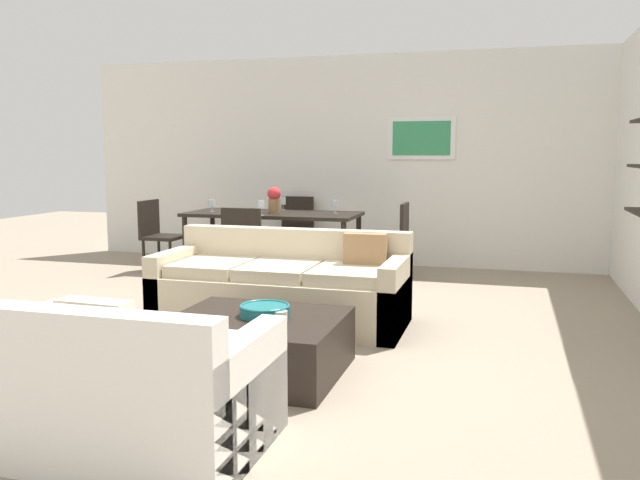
# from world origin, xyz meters

# --- Properties ---
(ground_plane) EXTENTS (18.00, 18.00, 0.00)m
(ground_plane) POSITION_xyz_m (0.00, 0.00, 0.00)
(ground_plane) COLOR gray
(back_wall_unit) EXTENTS (8.40, 0.09, 2.70)m
(back_wall_unit) POSITION_xyz_m (0.30, 3.53, 1.35)
(back_wall_unit) COLOR silver
(back_wall_unit) RESTS_ON ground
(sofa_beige) EXTENTS (2.11, 0.90, 0.78)m
(sofa_beige) POSITION_xyz_m (-0.02, 0.34, 0.29)
(sofa_beige) COLOR beige
(sofa_beige) RESTS_ON ground
(loveseat_white) EXTENTS (1.45, 0.90, 0.78)m
(loveseat_white) POSITION_xyz_m (-0.02, -2.15, 0.29)
(loveseat_white) COLOR white
(loveseat_white) RESTS_ON ground
(coffee_table) EXTENTS (1.11, 0.97, 0.38)m
(coffee_table) POSITION_xyz_m (0.24, -0.94, 0.19)
(coffee_table) COLOR black
(coffee_table) RESTS_ON ground
(decorative_bowl) EXTENTS (0.34, 0.34, 0.08)m
(decorative_bowl) POSITION_xyz_m (0.28, -0.89, 0.42)
(decorative_bowl) COLOR #19666B
(decorative_bowl) RESTS_ON coffee_table
(candle_jar) EXTENTS (0.09, 0.09, 0.06)m
(candle_jar) POSITION_xyz_m (0.42, -0.97, 0.41)
(candle_jar) COLOR silver
(candle_jar) RESTS_ON coffee_table
(dining_table) EXTENTS (2.05, 0.87, 0.75)m
(dining_table) POSITION_xyz_m (-0.88, 2.41, 0.68)
(dining_table) COLOR black
(dining_table) RESTS_ON ground
(dining_chair_foot) EXTENTS (0.44, 0.44, 0.88)m
(dining_chair_foot) POSITION_xyz_m (-0.88, 1.57, 0.50)
(dining_chair_foot) COLOR black
(dining_chair_foot) RESTS_ON ground
(dining_chair_head) EXTENTS (0.44, 0.44, 0.88)m
(dining_chair_head) POSITION_xyz_m (-0.88, 3.25, 0.50)
(dining_chair_head) COLOR black
(dining_chair_head) RESTS_ON ground
(dining_chair_right_far) EXTENTS (0.44, 0.44, 0.88)m
(dining_chair_right_far) POSITION_xyz_m (0.55, 2.60, 0.50)
(dining_chair_right_far) COLOR black
(dining_chair_right_far) RESTS_ON ground
(dining_chair_left_near) EXTENTS (0.44, 0.44, 0.88)m
(dining_chair_left_near) POSITION_xyz_m (-2.31, 2.21, 0.50)
(dining_chair_left_near) COLOR black
(dining_chair_left_near) RESTS_ON ground
(wine_glass_head) EXTENTS (0.07, 0.07, 0.16)m
(wine_glass_head) POSITION_xyz_m (-0.88, 2.78, 0.86)
(wine_glass_head) COLOR silver
(wine_glass_head) RESTS_ON dining_table
(wine_glass_foot) EXTENTS (0.07, 0.07, 0.17)m
(wine_glass_foot) POSITION_xyz_m (-0.88, 2.03, 0.87)
(wine_glass_foot) COLOR silver
(wine_glass_foot) RESTS_ON dining_table
(wine_glass_left_near) EXTENTS (0.08, 0.08, 0.15)m
(wine_glass_left_near) POSITION_xyz_m (-1.62, 2.30, 0.85)
(wine_glass_left_near) COLOR silver
(wine_glass_left_near) RESTS_ON dining_table
(wine_glass_right_far) EXTENTS (0.07, 0.07, 0.15)m
(wine_glass_right_far) POSITION_xyz_m (-0.14, 2.51, 0.86)
(wine_glass_right_far) COLOR silver
(wine_glass_right_far) RESTS_ON dining_table
(centerpiece_vase) EXTENTS (0.16, 0.16, 0.30)m
(centerpiece_vase) POSITION_xyz_m (-0.86, 2.41, 0.91)
(centerpiece_vase) COLOR olive
(centerpiece_vase) RESTS_ON dining_table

